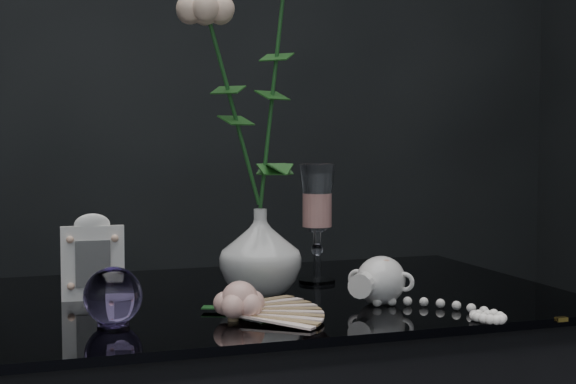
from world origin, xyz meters
name	(u,v)px	position (x,y,z in m)	size (l,w,h in m)	color
vase	(260,252)	(0.07, 0.06, 0.83)	(0.12, 0.12, 0.13)	silver
wine_glass	(317,224)	(0.18, 0.12, 0.86)	(0.06, 0.06, 0.19)	white
picture_frame	(93,257)	(-0.18, 0.09, 0.83)	(0.09, 0.07, 0.13)	white
paperweight	(113,296)	(-0.18, -0.09, 0.80)	(0.08, 0.08, 0.08)	#967DCC
paper_fan	(233,311)	(-0.02, -0.11, 0.77)	(0.24, 0.19, 0.02)	beige
loose_rose	(240,300)	(-0.01, -0.11, 0.79)	(0.11, 0.15, 0.05)	#FAB1A1
pearl_jar	(381,278)	(0.21, -0.07, 0.80)	(0.24, 0.25, 0.07)	white
roses	(255,69)	(0.06, 0.05, 1.10)	(0.21, 0.11, 0.46)	beige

